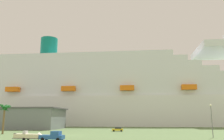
% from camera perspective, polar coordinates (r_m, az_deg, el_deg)
% --- Properties ---
extents(ground_plane, '(600.00, 600.00, 0.00)m').
position_cam_1_polar(ground_plane, '(102.60, -3.68, -14.24)').
color(ground_plane, '#567042').
extents(cruise_ship, '(288.80, 50.67, 62.89)m').
position_cam_1_polar(cruise_ship, '(152.79, -3.04, -6.33)').
color(cruise_ship, white).
rests_on(cruise_ship, ground_plane).
extents(terminal_building, '(48.44, 26.61, 9.56)m').
position_cam_1_polar(terminal_building, '(121.58, -22.90, -10.67)').
color(terminal_building, slate).
rests_on(terminal_building, ground_plane).
extents(pickup_truck, '(5.68, 2.46, 2.20)m').
position_cam_1_polar(pickup_truck, '(57.73, -14.05, -15.22)').
color(pickup_truck, '#2659A5').
rests_on(pickup_truck, ground_plane).
extents(small_boat_on_trailer, '(8.85, 2.09, 2.15)m').
position_cam_1_polar(small_boat_on_trailer, '(60.52, -19.17, -14.82)').
color(small_boat_on_trailer, '#595960').
rests_on(small_boat_on_trailer, ground_plane).
extents(palm_tree, '(3.79, 3.67, 9.48)m').
position_cam_1_polar(palm_tree, '(85.24, -24.49, -8.83)').
color(palm_tree, brown).
rests_on(palm_tree, ground_plane).
extents(street_lamp, '(0.56, 0.56, 8.76)m').
position_cam_1_polar(street_lamp, '(69.51, 22.85, -10.17)').
color(street_lamp, slate).
rests_on(street_lamp, ground_plane).
extents(parked_car_yellow_taxi, '(4.47, 2.58, 1.58)m').
position_cam_1_polar(parked_car_yellow_taxi, '(91.90, 1.37, -14.09)').
color(parked_car_yellow_taxi, yellow).
rests_on(parked_car_yellow_taxi, ground_plane).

